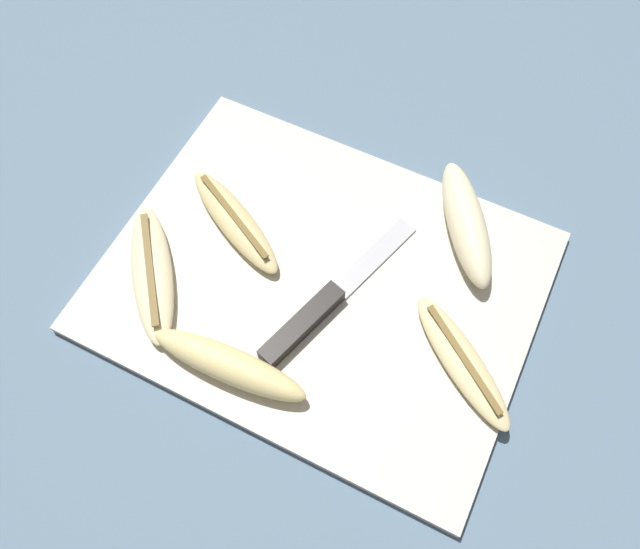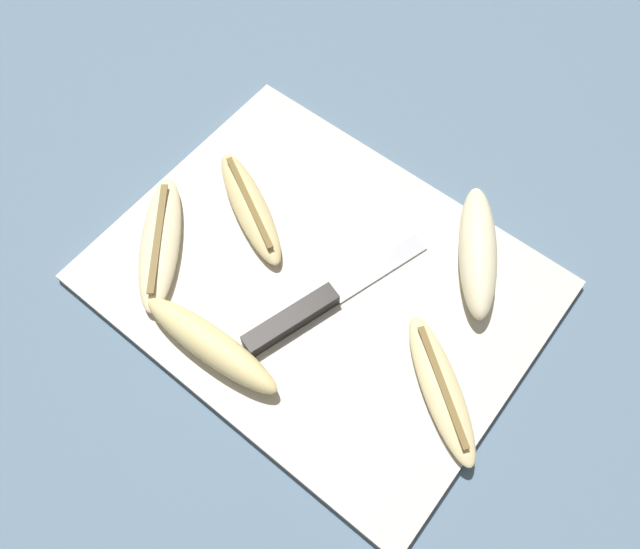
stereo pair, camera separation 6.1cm
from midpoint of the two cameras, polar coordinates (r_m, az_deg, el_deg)
name	(u,v)px [view 2 (the right image)]	position (r m, az deg, el deg)	size (l,w,h in m)	color
ground_plane	(320,284)	(0.66, 2.63, -1.10)	(4.00, 4.00, 0.00)	slate
cutting_board	(320,281)	(0.66, 2.65, -0.88)	(0.44, 0.34, 0.01)	beige
knife	(306,311)	(0.63, 1.51, -3.60)	(0.08, 0.22, 0.02)	black
banana_mellow_near	(441,388)	(0.62, 13.84, -10.35)	(0.14, 0.12, 0.02)	beige
banana_cream_curved	(160,242)	(0.68, -11.91, 2.65)	(0.13, 0.15, 0.02)	beige
banana_pale_long	(478,251)	(0.67, 16.76, 1.84)	(0.12, 0.15, 0.04)	beige
banana_golden_short	(211,345)	(0.61, -7.16, -6.66)	(0.16, 0.04, 0.03)	#EDD689
banana_spotted_left	(250,207)	(0.69, -3.87, 5.94)	(0.16, 0.10, 0.02)	#DBC684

